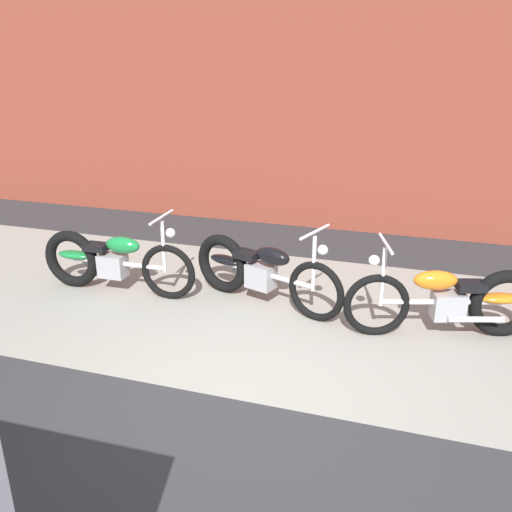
{
  "coord_description": "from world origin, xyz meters",
  "views": [
    {
      "loc": [
        1.3,
        -3.66,
        2.77
      ],
      "look_at": [
        -0.3,
        1.46,
        0.75
      ],
      "focal_mm": 38.18,
      "sensor_mm": 36.0,
      "label": 1
    }
  ],
  "objects": [
    {
      "name": "motorcycle_black",
      "position": [
        -0.44,
        1.91,
        0.4
      ],
      "size": [
        1.93,
        0.86,
        1.03
      ],
      "rotation": [
        0.0,
        0.0,
        -0.32
      ],
      "color": "black",
      "rests_on": "ground"
    },
    {
      "name": "motorcycle_green",
      "position": [
        -2.25,
        1.67,
        0.4
      ],
      "size": [
        2.01,
        0.58,
        1.03
      ],
      "rotation": [
        0.0,
        0.0,
        0.02
      ],
      "color": "black",
      "rests_on": "ground"
    },
    {
      "name": "ground_plane",
      "position": [
        0.0,
        0.0,
        0.0
      ],
      "size": [
        80.0,
        80.0,
        0.0
      ],
      "primitive_type": "plane",
      "color": "#2D2D30"
    },
    {
      "name": "motorcycle_orange",
      "position": [
        1.75,
        1.73,
        0.4
      ],
      "size": [
        1.95,
        0.81,
        1.03
      ],
      "rotation": [
        0.0,
        0.0,
        3.43
      ],
      "color": "black",
      "rests_on": "ground"
    },
    {
      "name": "sidewalk_slab",
      "position": [
        0.0,
        1.75,
        0.0
      ],
      "size": [
        36.0,
        3.5,
        0.01
      ],
      "primitive_type": "cube",
      "color": "gray",
      "rests_on": "ground"
    },
    {
      "name": "brick_building_wall",
      "position": [
        0.0,
        5.2,
        2.4
      ],
      "size": [
        36.0,
        0.5,
        4.8
      ],
      "primitive_type": "cube",
      "color": "brown",
      "rests_on": "ground"
    }
  ]
}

